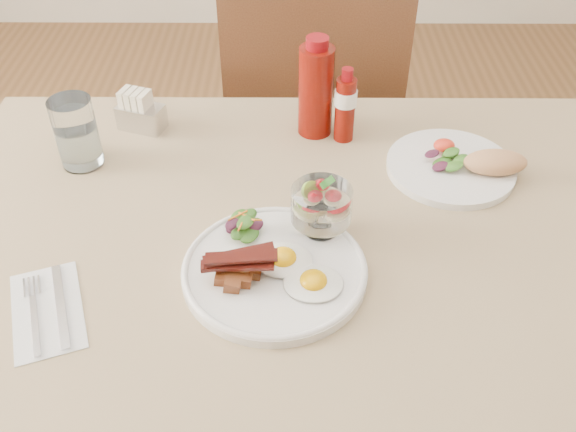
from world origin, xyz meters
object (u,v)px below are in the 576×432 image
table (321,276)px  second_plate (461,165)px  ketchup_bottle (316,89)px  water_glass (77,136)px  main_plate (275,271)px  fruit_cup (321,205)px  hot_sauce_bottle (345,106)px  chair_far (311,130)px  sugar_caddy (140,113)px

table → second_plate: second_plate is taller
ketchup_bottle → water_glass: bearing=-165.9°
main_plate → water_glass: bearing=141.5°
second_plate → table: bearing=-145.0°
table → water_glass: size_ratio=10.16×
water_glass → ketchup_bottle: bearing=14.1°
table → main_plate: (-0.08, -0.08, 0.10)m
second_plate → water_glass: water_glass is taller
main_plate → fruit_cup: fruit_cup is taller
hot_sauce_bottle → water_glass: 0.49m
table → water_glass: water_glass is taller
fruit_cup → hot_sauce_bottle: hot_sauce_bottle is taller
fruit_cup → hot_sauce_bottle: (0.05, 0.29, 0.00)m
chair_far → sugar_caddy: bearing=-135.7°
fruit_cup → sugar_caddy: 0.47m
hot_sauce_bottle → fruit_cup: bearing=-100.7°
fruit_cup → ketchup_bottle: bearing=90.1°
table → sugar_caddy: bearing=137.4°
water_glass → second_plate: bearing=-2.1°
chair_far → table: bearing=-90.0°
table → hot_sauce_bottle: bearing=80.4°
table → chair_far: (0.00, 0.66, -0.14)m
fruit_cup → chair_far: bearing=89.5°
second_plate → water_glass: (-0.69, 0.03, 0.04)m
table → sugar_caddy: 0.49m
hot_sauce_bottle → ketchup_bottle: bearing=155.3°
fruit_cup → water_glass: (-0.43, 0.20, -0.01)m
fruit_cup → second_plate: size_ratio=0.39×
chair_far → water_glass: (-0.44, -0.46, 0.28)m
sugar_caddy → table: bearing=-23.6°
main_plate → hot_sauce_bottle: bearing=71.2°
main_plate → sugar_caddy: 0.49m
ketchup_bottle → main_plate: bearing=-100.1°
chair_far → sugar_caddy: 0.55m
fruit_cup → second_plate: bearing=34.4°
table → second_plate: (0.26, 0.18, 0.10)m
main_plate → hot_sauce_bottle: hot_sauce_bottle is taller
water_glass → main_plate: bearing=-38.5°
fruit_cup → second_plate: 0.32m
table → hot_sauce_bottle: hot_sauce_bottle is taller
hot_sauce_bottle → second_plate: bearing=-27.7°
main_plate → second_plate: second_plate is taller
sugar_caddy → water_glass: (-0.09, -0.12, 0.02)m
main_plate → hot_sauce_bottle: (0.13, 0.37, 0.06)m
sugar_caddy → water_glass: 0.15m
second_plate → ketchup_bottle: bearing=152.9°
sugar_caddy → hot_sauce_bottle: bearing=13.9°
main_plate → ketchup_bottle: ketchup_bottle is taller
main_plate → sugar_caddy: sugar_caddy is taller
chair_far → hot_sauce_bottle: (0.05, -0.38, 0.30)m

